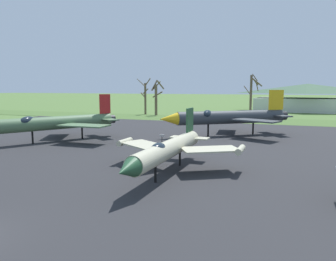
# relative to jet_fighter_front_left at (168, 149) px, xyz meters

# --- Properties ---
(asphalt_apron) EXTENTS (77.16, 60.54, 0.05)m
(asphalt_apron) POSITION_rel_jet_fighter_front_left_xyz_m (-4.74, 5.39, -1.88)
(asphalt_apron) COLOR #28282B
(asphalt_apron) RESTS_ON ground
(grass_verge_strip) EXTENTS (137.16, 12.00, 0.06)m
(grass_verge_strip) POSITION_rel_jet_fighter_front_left_xyz_m (-4.74, 41.66, -1.88)
(grass_verge_strip) COLOR #44622D
(grass_verge_strip) RESTS_ON ground
(jet_fighter_front_left) EXTENTS (10.32, 13.57, 4.60)m
(jet_fighter_front_left) POSITION_rel_jet_fighter_front_left_xyz_m (0.00, 0.00, 0.00)
(jet_fighter_front_left) COLOR #B7B293
(jet_fighter_front_left) RESTS_ON ground
(jet_fighter_front_right) EXTENTS (11.68, 14.80, 5.51)m
(jet_fighter_front_right) POSITION_rel_jet_fighter_front_left_xyz_m (-17.30, 9.08, 0.37)
(jet_fighter_front_right) COLOR #4C6B47
(jet_fighter_front_right) RESTS_ON ground
(jet_fighter_rear_center) EXTENTS (16.08, 13.05, 6.05)m
(jet_fighter_rear_center) POSITION_rel_jet_fighter_front_left_xyz_m (1.06, 20.57, 0.62)
(jet_fighter_rear_center) COLOR #33383D
(jet_fighter_rear_center) RESTS_ON ground
(info_placard_rear_center) EXTENTS (0.61, 0.31, 1.00)m
(info_placard_rear_center) POSITION_rel_jet_fighter_front_left_xyz_m (-5.29, 12.58, -1.27)
(info_placard_rear_center) COLOR black
(info_placard_rear_center) RESTS_ON ground
(bare_tree_far_left) EXTENTS (2.96, 3.00, 8.59)m
(bare_tree_far_left) POSITION_rel_jet_fighter_front_left_xyz_m (-22.98, 47.93, 2.32)
(bare_tree_far_left) COLOR brown
(bare_tree_far_left) RESTS_ON ground
(bare_tree_left_of_center) EXTENTS (3.00, 3.03, 8.12)m
(bare_tree_left_of_center) POSITION_rel_jet_fighter_front_left_xyz_m (-19.55, 46.48, 2.36)
(bare_tree_left_of_center) COLOR brown
(bare_tree_left_of_center) RESTS_ON ground
(bare_tree_center) EXTENTS (3.71, 3.33, 9.10)m
(bare_tree_center) POSITION_rel_jet_fighter_front_left_xyz_m (1.61, 46.56, 3.19)
(bare_tree_center) COLOR brown
(bare_tree_center) RESTS_ON ground
(visitor_building) EXTENTS (28.52, 15.82, 7.38)m
(visitor_building) POSITION_rel_jet_fighter_front_left_xyz_m (13.76, 71.09, 1.78)
(visitor_building) COLOR beige
(visitor_building) RESTS_ON ground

